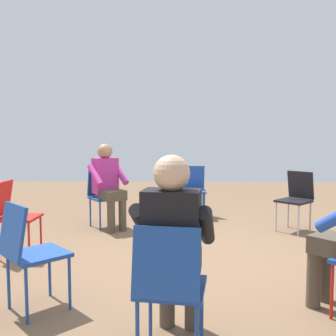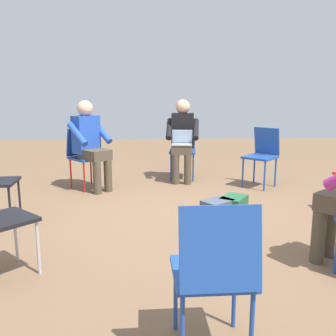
{
  "view_description": "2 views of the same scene",
  "coord_description": "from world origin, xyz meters",
  "px_view_note": "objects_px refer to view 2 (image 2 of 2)",
  "views": [
    {
      "loc": [
        4.09,
        -0.17,
        1.35
      ],
      "look_at": [
        -0.39,
        -0.33,
        0.97
      ],
      "focal_mm": 40.0,
      "sensor_mm": 36.0,
      "label": 1
    },
    {
      "loc": [
        -3.86,
        0.38,
        1.35
      ],
      "look_at": [
        0.1,
        0.12,
        0.54
      ],
      "focal_mm": 40.0,
      "sensor_mm": 36.0,
      "label": 2
    }
  ],
  "objects_px": {
    "person_with_laptop": "(182,136)",
    "person_in_blue": "(90,140)",
    "backpack_by_empty_chair": "(233,217)",
    "chair_west": "(215,269)",
    "chair_northeast": "(84,153)",
    "backpack_near_laptop_user": "(217,221)",
    "chair_southeast": "(263,153)",
    "chair_east": "(183,147)"
  },
  "relations": [
    {
      "from": "person_with_laptop",
      "to": "person_in_blue",
      "type": "bearing_deg",
      "value": 27.4
    },
    {
      "from": "person_in_blue",
      "to": "backpack_by_empty_chair",
      "type": "distance_m",
      "value": 2.44
    },
    {
      "from": "chair_west",
      "to": "person_with_laptop",
      "type": "relative_size",
      "value": 0.69
    },
    {
      "from": "person_in_blue",
      "to": "backpack_by_empty_chair",
      "type": "bearing_deg",
      "value": 90.45
    },
    {
      "from": "chair_northeast",
      "to": "backpack_by_empty_chair",
      "type": "distance_m",
      "value": 2.57
    },
    {
      "from": "chair_west",
      "to": "backpack_near_laptop_user",
      "type": "relative_size",
      "value": 2.36
    },
    {
      "from": "chair_southeast",
      "to": "chair_northeast",
      "type": "height_order",
      "value": "same"
    },
    {
      "from": "chair_west",
      "to": "person_in_blue",
      "type": "distance_m",
      "value": 3.67
    },
    {
      "from": "chair_east",
      "to": "person_in_blue",
      "type": "xyz_separation_m",
      "value": [
        -0.64,
        1.36,
        0.2
      ]
    },
    {
      "from": "person_in_blue",
      "to": "chair_east",
      "type": "bearing_deg",
      "value": 163.4
    },
    {
      "from": "chair_east",
      "to": "person_in_blue",
      "type": "relative_size",
      "value": 0.69
    },
    {
      "from": "chair_northeast",
      "to": "backpack_by_empty_chair",
      "type": "xyz_separation_m",
      "value": [
        -1.88,
        -1.72,
        -0.34
      ]
    },
    {
      "from": "chair_east",
      "to": "backpack_by_empty_chair",
      "type": "relative_size",
      "value": 2.36
    },
    {
      "from": "person_in_blue",
      "to": "chair_west",
      "type": "bearing_deg",
      "value": 65.28
    },
    {
      "from": "chair_southeast",
      "to": "chair_west",
      "type": "distance_m",
      "value": 3.78
    },
    {
      "from": "person_in_blue",
      "to": "chair_northeast",
      "type": "bearing_deg",
      "value": -90.0
    },
    {
      "from": "person_in_blue",
      "to": "backpack_near_laptop_user",
      "type": "bearing_deg",
      "value": 85.41
    },
    {
      "from": "chair_west",
      "to": "backpack_by_empty_chair",
      "type": "xyz_separation_m",
      "value": [
        1.74,
        -0.52,
        -0.34
      ]
    },
    {
      "from": "chair_southeast",
      "to": "backpack_by_empty_chair",
      "type": "bearing_deg",
      "value": 109.23
    },
    {
      "from": "backpack_near_laptop_user",
      "to": "backpack_by_empty_chair",
      "type": "distance_m",
      "value": 0.21
    },
    {
      "from": "backpack_near_laptop_user",
      "to": "chair_northeast",
      "type": "bearing_deg",
      "value": 37.65
    },
    {
      "from": "person_in_blue",
      "to": "backpack_by_empty_chair",
      "type": "height_order",
      "value": "person_in_blue"
    },
    {
      "from": "backpack_near_laptop_user",
      "to": "person_in_blue",
      "type": "bearing_deg",
      "value": 37.35
    },
    {
      "from": "chair_southeast",
      "to": "chair_northeast",
      "type": "relative_size",
      "value": 1.0
    },
    {
      "from": "chair_west",
      "to": "chair_northeast",
      "type": "bearing_deg",
      "value": 107.69
    },
    {
      "from": "chair_west",
      "to": "person_in_blue",
      "type": "bearing_deg",
      "value": 106.64
    },
    {
      "from": "chair_northeast",
      "to": "backpack_by_empty_chair",
      "type": "relative_size",
      "value": 2.36
    },
    {
      "from": "chair_northeast",
      "to": "person_in_blue",
      "type": "bearing_deg",
      "value": 90.0
    },
    {
      "from": "chair_west",
      "to": "person_in_blue",
      "type": "xyz_separation_m",
      "value": [
        3.5,
        1.08,
        0.2
      ]
    },
    {
      "from": "chair_southeast",
      "to": "backpack_near_laptop_user",
      "type": "height_order",
      "value": "chair_southeast"
    },
    {
      "from": "chair_northeast",
      "to": "backpack_near_laptop_user",
      "type": "height_order",
      "value": "chair_northeast"
    },
    {
      "from": "chair_northeast",
      "to": "chair_east",
      "type": "bearing_deg",
      "value": 157.51
    },
    {
      "from": "person_with_laptop",
      "to": "person_in_blue",
      "type": "height_order",
      "value": "same"
    },
    {
      "from": "chair_east",
      "to": "person_with_laptop",
      "type": "xyz_separation_m",
      "value": [
        -0.17,
        0.02,
        0.2
      ]
    },
    {
      "from": "backpack_near_laptop_user",
      "to": "backpack_by_empty_chair",
      "type": "xyz_separation_m",
      "value": [
        0.11,
        -0.18,
        0.0
      ]
    },
    {
      "from": "chair_northeast",
      "to": "person_with_laptop",
      "type": "bearing_deg",
      "value": 151.67
    },
    {
      "from": "chair_east",
      "to": "person_with_laptop",
      "type": "bearing_deg",
      "value": 90.0
    },
    {
      "from": "chair_northeast",
      "to": "person_in_blue",
      "type": "relative_size",
      "value": 0.69
    },
    {
      "from": "chair_southeast",
      "to": "person_with_laptop",
      "type": "xyz_separation_m",
      "value": [
        0.45,
        1.11,
        0.2
      ]
    },
    {
      "from": "chair_southeast",
      "to": "chair_east",
      "type": "bearing_deg",
      "value": 15.02
    },
    {
      "from": "person_with_laptop",
      "to": "backpack_by_empty_chair",
      "type": "height_order",
      "value": "person_with_laptop"
    },
    {
      "from": "person_with_laptop",
      "to": "chair_northeast",
      "type": "bearing_deg",
      "value": 21.44
    }
  ]
}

